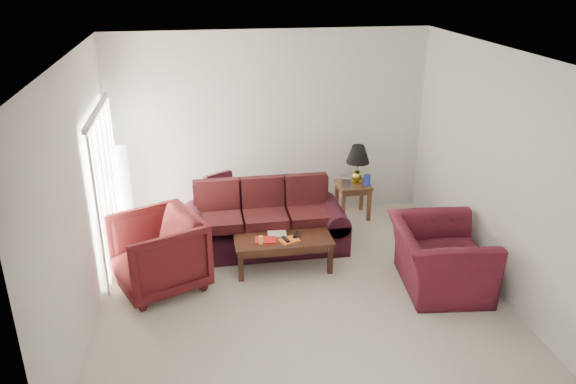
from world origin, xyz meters
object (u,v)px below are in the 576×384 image
object	(u,v)px
end_table	(353,200)
floor_lamp	(125,191)
armchair_right	(440,258)
coffee_table	(283,252)
sofa	(265,218)
armchair_left	(157,253)

from	to	relation	value
end_table	floor_lamp	xyz separation A→B (m)	(-3.59, -0.04, 0.43)
end_table	armchair_right	size ratio (longest dim) A/B	0.44
end_table	coffee_table	distance (m)	2.02
sofa	end_table	xyz separation A→B (m)	(1.57, 0.87, -0.19)
coffee_table	armchair_right	bearing A→B (deg)	-22.74
sofa	floor_lamp	xyz separation A→B (m)	(-2.02, 0.83, 0.24)
armchair_left	coffee_table	size ratio (longest dim) A/B	0.82
floor_lamp	armchair_left	world-z (taller)	floor_lamp
armchair_left	armchair_right	size ratio (longest dim) A/B	0.83
armchair_right	coffee_table	size ratio (longest dim) A/B	0.98
armchair_right	end_table	bearing A→B (deg)	18.66
floor_lamp	coffee_table	bearing A→B (deg)	-32.84
floor_lamp	armchair_right	world-z (taller)	floor_lamp
armchair_right	coffee_table	xyz separation A→B (m)	(-1.90, 0.83, -0.19)
coffee_table	armchair_left	bearing A→B (deg)	-171.18
floor_lamp	armchair_left	bearing A→B (deg)	-71.98
sofa	armchair_left	bearing A→B (deg)	-153.25
floor_lamp	coffee_table	size ratio (longest dim) A/B	1.09
sofa	armchair_left	distance (m)	1.70
sofa	floor_lamp	size ratio (longest dim) A/B	1.64
sofa	armchair_right	world-z (taller)	sofa
sofa	end_table	world-z (taller)	sofa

